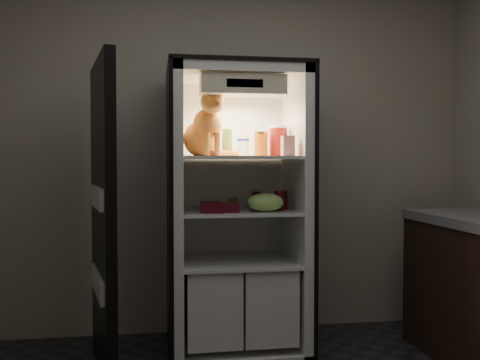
% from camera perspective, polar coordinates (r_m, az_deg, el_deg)
% --- Properties ---
extents(room_shell, '(3.60, 3.60, 3.60)m').
position_cam_1_polar(room_shell, '(2.21, 5.04, 11.46)').
color(room_shell, white).
rests_on(room_shell, floor).
extents(refrigerator, '(0.90, 0.72, 1.88)m').
position_cam_1_polar(refrigerator, '(3.57, -0.45, -5.47)').
color(refrigerator, white).
rests_on(refrigerator, floor).
extents(fridge_door, '(0.23, 0.87, 1.85)m').
position_cam_1_polar(fridge_door, '(3.26, -14.45, -4.09)').
color(fridge_door, black).
rests_on(fridge_door, floor).
extents(tabby_cat, '(0.40, 0.44, 0.44)m').
position_cam_1_polar(tabby_cat, '(3.43, -3.83, 5.32)').
color(tabby_cat, '#C15818').
rests_on(tabby_cat, refrigerator).
extents(parmesan_shaker, '(0.07, 0.07, 0.18)m').
position_cam_1_polar(parmesan_shaker, '(3.50, -1.39, 4.01)').
color(parmesan_shaker, '#227F2E').
rests_on(parmesan_shaker, refrigerator).
extents(mayo_tub, '(0.09, 0.09, 0.12)m').
position_cam_1_polar(mayo_tub, '(3.60, 0.32, 3.49)').
color(mayo_tub, white).
rests_on(mayo_tub, refrigerator).
extents(salsa_jar, '(0.09, 0.09, 0.16)m').
position_cam_1_polar(salsa_jar, '(3.51, 2.25, 3.86)').
color(salsa_jar, maroon).
rests_on(salsa_jar, refrigerator).
extents(pepper_jar, '(0.12, 0.12, 0.20)m').
position_cam_1_polar(pepper_jar, '(3.58, 4.10, 4.17)').
color(pepper_jar, maroon).
rests_on(pepper_jar, refrigerator).
extents(cream_carton, '(0.07, 0.07, 0.13)m').
position_cam_1_polar(cream_carton, '(3.35, 5.12, 3.65)').
color(cream_carton, silver).
rests_on(cream_carton, refrigerator).
extents(soda_can_a, '(0.06, 0.06, 0.12)m').
position_cam_1_polar(soda_can_a, '(3.59, 1.78, -2.11)').
color(soda_can_a, black).
rests_on(soda_can_a, refrigerator).
extents(soda_can_b, '(0.07, 0.07, 0.12)m').
position_cam_1_polar(soda_can_b, '(3.53, 4.52, -2.13)').
color(soda_can_b, black).
rests_on(soda_can_b, refrigerator).
extents(soda_can_c, '(0.07, 0.07, 0.13)m').
position_cam_1_polar(soda_can_c, '(3.46, 4.21, -2.15)').
color(soda_can_c, black).
rests_on(soda_can_c, refrigerator).
extents(condiment_jar, '(0.06, 0.06, 0.08)m').
position_cam_1_polar(condiment_jar, '(3.52, -0.78, -2.45)').
color(condiment_jar, brown).
rests_on(condiment_jar, refrigerator).
extents(grape_bag, '(0.23, 0.17, 0.12)m').
position_cam_1_polar(grape_bag, '(3.36, 2.73, -2.40)').
color(grape_bag, '#76AA4F').
rests_on(grape_bag, refrigerator).
extents(berry_box_left, '(0.13, 0.13, 0.07)m').
position_cam_1_polar(berry_box_left, '(3.29, -3.05, -2.92)').
color(berry_box_left, '#550E19').
rests_on(berry_box_left, refrigerator).
extents(berry_box_right, '(0.11, 0.11, 0.06)m').
position_cam_1_polar(berry_box_right, '(3.32, -1.15, -2.97)').
color(berry_box_right, '#550E19').
rests_on(berry_box_right, refrigerator).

